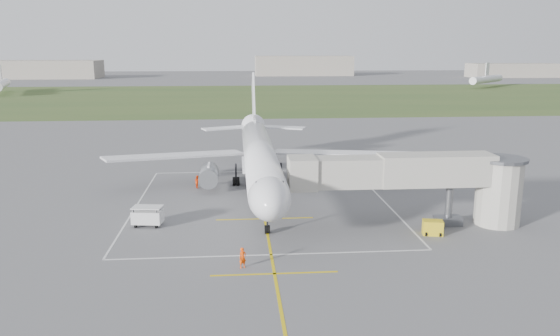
{
  "coord_description": "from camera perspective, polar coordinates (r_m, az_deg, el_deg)",
  "views": [
    {
      "loc": [
        -2.81,
        -63.63,
        17.27
      ],
      "look_at": [
        2.07,
        -4.0,
        4.0
      ],
      "focal_mm": 35.0,
      "sensor_mm": 36.0,
      "label": 1
    }
  ],
  "objects": [
    {
      "name": "ground",
      "position": [
        65.99,
        -2.08,
        -2.67
      ],
      "size": [
        700.0,
        700.0,
        0.0
      ],
      "primitive_type": "plane",
      "color": "#565659",
      "rests_on": "ground"
    },
    {
      "name": "apron_markings",
      "position": [
        60.4,
        -1.82,
        -4.11
      ],
      "size": [
        28.2,
        60.0,
        0.01
      ],
      "color": "gold",
      "rests_on": "ground"
    },
    {
      "name": "jet_bridge",
      "position": [
        54.89,
        15.19,
        -1.13
      ],
      "size": [
        23.4,
        5.0,
        7.2
      ],
      "color": "#A3A093",
      "rests_on": "ground"
    },
    {
      "name": "ramp_worker_nose",
      "position": [
        44.21,
        -3.92,
        -9.34
      ],
      "size": [
        0.73,
        0.64,
        1.68
      ],
      "primitive_type": "imported",
      "rotation": [
        0.0,
        0.0,
        0.47
      ],
      "color": "#FF4908",
      "rests_on": "ground"
    },
    {
      "name": "airliner",
      "position": [
        65.72,
        -2.14,
        1.2
      ],
      "size": [
        38.93,
        46.75,
        13.52
      ],
      "color": "silver",
      "rests_on": "ground"
    },
    {
      "name": "gpu_unit",
      "position": [
        53.56,
        15.66,
        -6.02
      ],
      "size": [
        2.05,
        1.62,
        1.38
      ],
      "rotation": [
        0.0,
        0.0,
        -0.21
      ],
      "color": "gold",
      "rests_on": "ground"
    },
    {
      "name": "baggage_cart",
      "position": [
        55.45,
        -13.67,
        -4.91
      ],
      "size": [
        3.07,
        2.1,
        1.99
      ],
      "rotation": [
        0.0,
        0.0,
        -0.14
      ],
      "color": "silver",
      "rests_on": "ground"
    },
    {
      "name": "distant_aircraft",
      "position": [
        225.78,
        -1.84,
        9.03
      ],
      "size": [
        216.76,
        46.4,
        8.85
      ],
      "color": "silver",
      "rests_on": "ground"
    },
    {
      "name": "ramp_worker_wing",
      "position": [
        69.15,
        -8.62,
        -1.42
      ],
      "size": [
        0.89,
        0.97,
        1.6
      ],
      "primitive_type": "imported",
      "rotation": [
        0.0,
        0.0,
        2.03
      ],
      "color": "#EB3707",
      "rests_on": "ground"
    },
    {
      "name": "distant_hangars",
      "position": [
        329.32,
        -7.11,
        10.31
      ],
      "size": [
        345.0,
        49.0,
        12.0
      ],
      "color": "gray",
      "rests_on": "ground"
    },
    {
      "name": "grass_strip",
      "position": [
        194.42,
        -3.86,
        7.38
      ],
      "size": [
        700.0,
        120.0,
        0.02
      ],
      "primitive_type": "cube",
      "color": "#344E22",
      "rests_on": "ground"
    }
  ]
}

